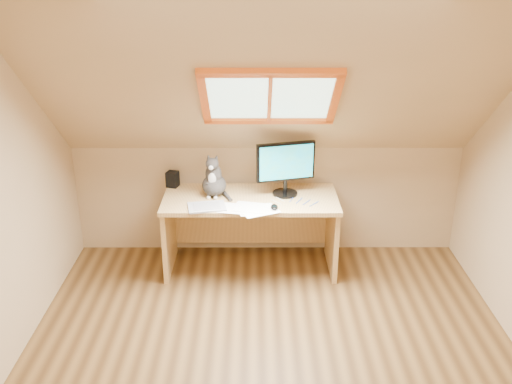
{
  "coord_description": "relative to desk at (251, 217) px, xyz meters",
  "views": [
    {
      "loc": [
        -0.11,
        -3.09,
        2.57
      ],
      "look_at": [
        -0.1,
        1.0,
        0.88
      ],
      "focal_mm": 40.0,
      "sensor_mm": 36.0,
      "label": 1
    }
  ],
  "objects": [
    {
      "name": "desk_speaker",
      "position": [
        -0.69,
        0.18,
        0.28
      ],
      "size": [
        0.12,
        0.12,
        0.14
      ],
      "primitive_type": "cube",
      "rotation": [
        0.0,
        0.0,
        -0.29
      ],
      "color": "black",
      "rests_on": "desk"
    },
    {
      "name": "desk",
      "position": [
        0.0,
        0.0,
        0.0
      ],
      "size": [
        1.49,
        0.65,
        0.68
      ],
      "color": "#E1B36A",
      "rests_on": "ground"
    },
    {
      "name": "graphics_tablet",
      "position": [
        -0.36,
        -0.28,
        0.22
      ],
      "size": [
        0.34,
        0.27,
        0.01
      ],
      "primitive_type": "cube",
      "rotation": [
        0.0,
        0.0,
        0.18
      ],
      "color": "#B2B2B7",
      "rests_on": "desk"
    },
    {
      "name": "room_shell",
      "position": [
        0.15,
        -1.54,
        0.97
      ],
      "size": [
        3.52,
        3.52,
        2.41
      ],
      "color": "tan",
      "rests_on": "ground"
    },
    {
      "name": "ground",
      "position": [
        0.15,
        -1.45,
        -0.47
      ],
      "size": [
        3.5,
        3.5,
        0.0
      ],
      "primitive_type": "plane",
      "color": "brown",
      "rests_on": "ground"
    },
    {
      "name": "cat",
      "position": [
        -0.31,
        -0.02,
        0.35
      ],
      "size": [
        0.24,
        0.28,
        0.38
      ],
      "color": "#3F3A37",
      "rests_on": "desk"
    },
    {
      "name": "mouse",
      "position": [
        0.2,
        -0.31,
        0.23
      ],
      "size": [
        0.06,
        0.11,
        0.03
      ],
      "primitive_type": "ellipsoid",
      "rotation": [
        0.0,
        0.0,
        0.04
      ],
      "color": "black",
      "rests_on": "desk"
    },
    {
      "name": "monitor",
      "position": [
        0.3,
        -0.01,
        0.48
      ],
      "size": [
        0.5,
        0.21,
        0.47
      ],
      "color": "black",
      "rests_on": "desk"
    },
    {
      "name": "papers",
      "position": [
        -0.02,
        -0.33,
        0.22
      ],
      "size": [
        0.35,
        0.3,
        0.01
      ],
      "color": "white",
      "rests_on": "desk"
    },
    {
      "name": "cables",
      "position": [
        0.35,
        -0.18,
        0.22
      ],
      "size": [
        0.51,
        0.26,
        0.01
      ],
      "color": "silver",
      "rests_on": "desk"
    }
  ]
}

